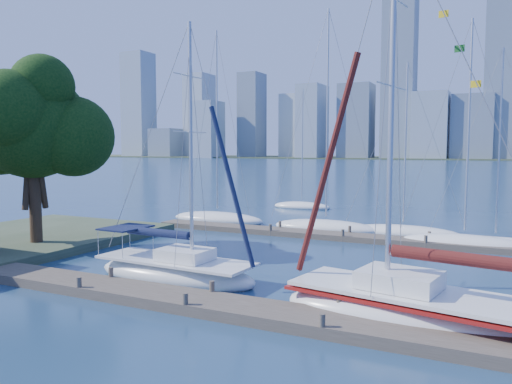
% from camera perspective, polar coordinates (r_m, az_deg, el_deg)
% --- Properties ---
extents(ground, '(700.00, 700.00, 0.00)m').
position_cam_1_polar(ground, '(18.88, -6.49, -13.06)').
color(ground, navy).
rests_on(ground, ground).
extents(near_dock, '(26.00, 2.00, 0.40)m').
position_cam_1_polar(near_dock, '(18.82, -6.50, -12.48)').
color(near_dock, '#463D33').
rests_on(near_dock, ground).
extents(far_dock, '(30.00, 1.80, 0.36)m').
position_cam_1_polar(far_dock, '(32.55, 11.97, -5.17)').
color(far_dock, '#463D33').
rests_on(far_dock, ground).
extents(far_shore, '(800.00, 100.00, 1.50)m').
position_cam_1_polar(far_shore, '(335.32, 24.36, 3.47)').
color(far_shore, '#38472D').
rests_on(far_shore, ground).
extents(tree, '(8.33, 7.59, 10.95)m').
position_cam_1_polar(tree, '(31.01, -24.20, 7.30)').
color(tree, '#2F2115').
rests_on(tree, ground).
extents(sailboat_navy, '(8.05, 2.95, 11.71)m').
position_cam_1_polar(sailboat_navy, '(22.69, -9.24, -7.61)').
color(sailboat_navy, white).
rests_on(sailboat_navy, ground).
extents(sailboat_maroon, '(9.59, 4.54, 14.16)m').
position_cam_1_polar(sailboat_maroon, '(17.76, 17.99, -10.91)').
color(sailboat_maroon, white).
rests_on(sailboat_maroon, ground).
extents(bg_boat_0, '(8.31, 5.45, 15.41)m').
position_cam_1_polar(bg_boat_0, '(40.16, -4.41, -3.00)').
color(bg_boat_0, white).
rests_on(bg_boat_0, ground).
extents(bg_boat_1, '(8.15, 4.62, 15.85)m').
position_cam_1_polar(bg_boat_1, '(35.98, 8.00, -3.95)').
color(bg_boat_1, white).
rests_on(bg_boat_1, ground).
extents(bg_boat_2, '(7.90, 3.59, 11.83)m').
position_cam_1_polar(bg_boat_2, '(35.21, 16.48, -4.41)').
color(bg_boat_2, white).
rests_on(bg_boat_2, ground).
extents(bg_boat_3, '(7.52, 2.91, 13.65)m').
position_cam_1_polar(bg_boat_3, '(32.21, 22.73, -5.38)').
color(bg_boat_3, white).
rests_on(bg_boat_3, ground).
extents(bg_boat_4, '(7.84, 3.21, 11.91)m').
position_cam_1_polar(bg_boat_4, '(32.81, 25.68, -5.39)').
color(bg_boat_4, white).
rests_on(bg_boat_4, ground).
extents(bg_boat_6, '(6.12, 3.18, 11.90)m').
position_cam_1_polar(bg_boat_6, '(49.42, 5.26, -1.59)').
color(bg_boat_6, white).
rests_on(bg_boat_6, ground).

